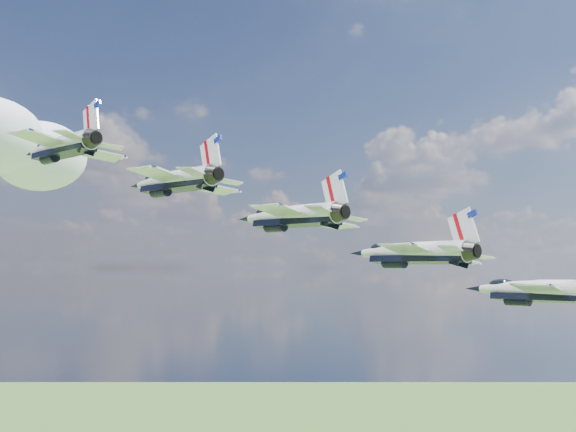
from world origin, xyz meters
TOP-DOWN VIEW (x-y plane):
  - cloud_far at (30.95, 195.07)m, footprint 55.51×43.61m
  - jet_0 at (-26.76, 5.33)m, footprint 13.01×17.41m
  - jet_1 at (-17.95, -2.98)m, footprint 13.01×17.41m
  - jet_2 at (-9.14, -11.29)m, footprint 13.01×17.41m
  - jet_3 at (-0.33, -19.61)m, footprint 13.01×17.41m
  - jet_4 at (8.48, -27.92)m, footprint 13.01×17.41m

SIDE VIEW (x-z plane):
  - jet_4 at x=8.48m, z-range 137.19..143.84m
  - jet_3 at x=-0.33m, z-range 140.90..147.55m
  - jet_2 at x=-9.14m, z-range 144.61..151.26m
  - jet_1 at x=-17.95m, z-range 148.32..154.97m
  - jet_0 at x=-26.76m, z-range 152.03..158.68m
  - cloud_far at x=30.95m, z-range 172.34..194.15m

